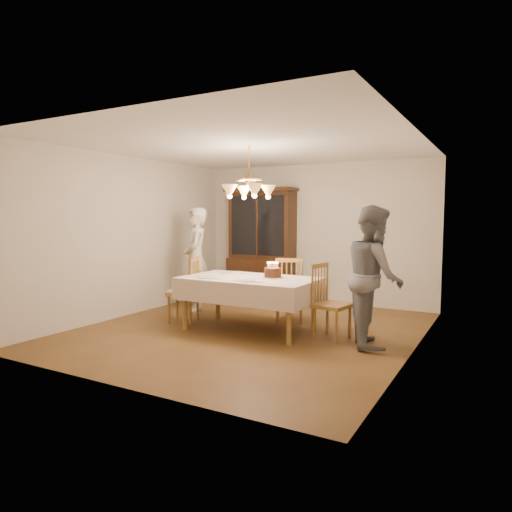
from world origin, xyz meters
The scene contains 14 objects.
ground centered at (0.00, 0.00, 0.00)m, with size 5.00×5.00×0.00m, color #533517.
room_shell centered at (0.00, 0.00, 1.58)m, with size 5.00×5.00×5.00m.
dining_table centered at (0.00, 0.00, 0.68)m, with size 1.90×1.10×0.76m.
china_hutch centered at (-1.02, 2.25, 1.04)m, with size 1.38×0.54×2.16m.
chair_far_side centered at (0.27, 0.77, 0.44)m, with size 0.57×0.56×1.00m.
chair_left_end centered at (-1.15, -0.02, 0.45)m, with size 0.54×0.55×1.00m.
chair_right_end centered at (1.18, 0.13, 0.44)m, with size 0.49×0.50×1.00m.
elderly_woman centered at (-1.49, 0.75, 0.89)m, with size 0.65×0.43×1.78m, color beige.
adult_in_grey centered at (1.75, 0.09, 0.88)m, with size 0.86×0.67×1.76m, color slate.
birthday_cake centered at (0.32, 0.12, 0.83)m, with size 0.30×0.30×0.23m.
place_setting_near_left centered at (-0.50, -0.31, 0.77)m, with size 0.42×0.27×0.02m.
place_setting_near_right centered at (0.17, -0.33, 0.77)m, with size 0.40×0.26×0.02m.
place_setting_far_left centered at (-0.45, 0.35, 0.77)m, with size 0.41×0.26×0.02m.
chandelier centered at (0.00, 0.00, 1.98)m, with size 0.62×0.62×0.73m.
Camera 1 is at (3.20, -5.56, 1.63)m, focal length 32.00 mm.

